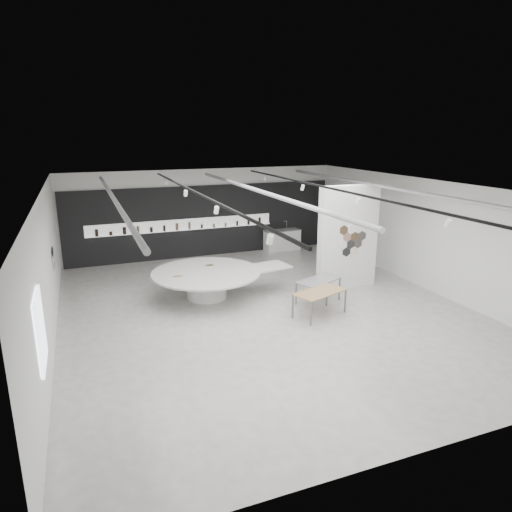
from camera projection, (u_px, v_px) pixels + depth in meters
name	position (u px, v px, depth m)	size (l,w,h in m)	color
room	(263.00, 245.00, 13.56)	(12.02, 14.02, 3.82)	beige
back_wall_display	(203.00, 221.00, 19.93)	(11.80, 0.27, 3.10)	black
partition_column	(348.00, 237.00, 15.79)	(2.20, 0.38, 3.60)	white
display_island	(209.00, 280.00, 15.05)	(4.99, 4.14, 0.92)	white
sample_table_wood	(320.00, 293.00, 13.54)	(1.79, 1.30, 0.76)	#A17C53
sample_table_stone	(318.00, 282.00, 14.60)	(1.65, 1.23, 0.76)	gray
kitchen_counter	(282.00, 240.00, 21.12)	(1.73, 0.76, 1.33)	white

